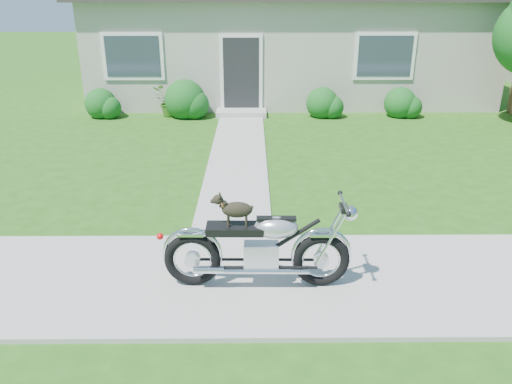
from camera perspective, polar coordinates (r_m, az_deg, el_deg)
ground at (r=6.33m, az=10.65°, el=-9.71°), size 80.00×80.00×0.00m
sidewalk at (r=6.32m, az=10.67°, el=-9.55°), size 24.00×2.20×0.04m
walkway at (r=10.79m, az=-2.06°, el=4.34°), size 1.20×8.00×0.03m
house at (r=17.35m, az=3.68°, el=18.23°), size 12.60×7.03×4.50m
shrub_row at (r=14.07m, az=-1.78°, el=10.23°), size 9.21×1.13×1.13m
potted_plant_left at (r=14.31m, az=-9.95°, el=10.13°), size 0.97×1.00×0.84m
potted_plant_right at (r=14.26m, az=7.30°, el=9.94°), size 0.52×0.52×0.70m
motorcycle_with_dog at (r=5.78m, az=0.52°, el=-6.28°), size 2.22×0.60×1.15m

